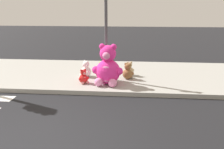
{
  "coord_description": "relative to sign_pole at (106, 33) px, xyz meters",
  "views": [
    {
      "loc": [
        1.97,
        -4.15,
        2.78
      ],
      "look_at": [
        1.28,
        3.6,
        0.55
      ],
      "focal_mm": 38.43,
      "sensor_mm": 36.0,
      "label": 1
    }
  ],
  "objects": [
    {
      "name": "plush_red",
      "position": [
        -0.74,
        -0.61,
        -1.49
      ],
      "size": [
        0.36,
        0.37,
        0.51
      ],
      "color": "red",
      "rests_on": "sidewalk"
    },
    {
      "name": "plush_lime",
      "position": [
        -0.31,
        0.69,
        -1.51
      ],
      "size": [
        0.34,
        0.34,
        0.48
      ],
      "color": "#8CD133",
      "rests_on": "sidewalk"
    },
    {
      "name": "sign_pole",
      "position": [
        0.0,
        0.0,
        0.0
      ],
      "size": [
        0.56,
        0.11,
        3.2
      ],
      "color": "#4C4C51",
      "rests_on": "sidewalk"
    },
    {
      "name": "ground_plane",
      "position": [
        -1.0,
        -4.4,
        -1.85
      ],
      "size": [
        60.0,
        60.0,
        0.0
      ],
      "primitive_type": "plane",
      "color": "black"
    },
    {
      "name": "plush_tan",
      "position": [
        0.84,
        0.55,
        -1.47
      ],
      "size": [
        0.41,
        0.4,
        0.56
      ],
      "color": "tan",
      "rests_on": "sidewalk"
    },
    {
      "name": "plush_brown",
      "position": [
        0.8,
        0.08,
        -1.45
      ],
      "size": [
        0.45,
        0.43,
        0.61
      ],
      "color": "olive",
      "rests_on": "sidewalk"
    },
    {
      "name": "sidewalk",
      "position": [
        -1.0,
        0.8,
        -1.77
      ],
      "size": [
        28.0,
        4.4,
        0.15
      ],
      "primitive_type": "cube",
      "color": "#9E9B93",
      "rests_on": "ground_plane"
    },
    {
      "name": "plush_pink_large",
      "position": [
        0.11,
        -0.59,
        -1.14
      ],
      "size": [
        1.08,
        0.97,
        1.41
      ],
      "color": "#F22D93",
      "rests_on": "sidewalk"
    },
    {
      "name": "plush_white",
      "position": [
        -0.82,
        0.22,
        -1.44
      ],
      "size": [
        0.45,
        0.45,
        0.63
      ],
      "color": "white",
      "rests_on": "sidewalk"
    }
  ]
}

